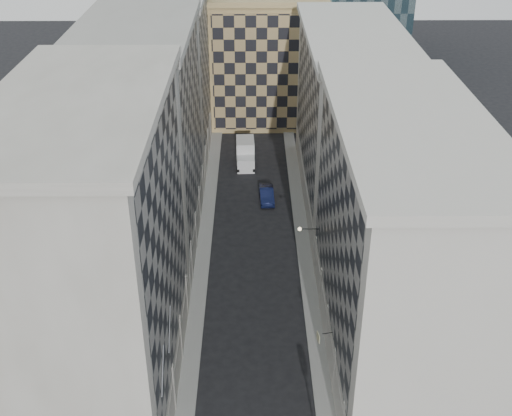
{
  "coord_description": "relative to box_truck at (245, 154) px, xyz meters",
  "views": [
    {
      "loc": [
        -0.23,
        -26.17,
        37.03
      ],
      "look_at": [
        0.1,
        14.1,
        14.08
      ],
      "focal_mm": 45.0,
      "sensor_mm": 36.0,
      "label": 1
    }
  ],
  "objects": [
    {
      "name": "shop_sign",
      "position": [
        5.96,
        -38.91,
        2.47
      ],
      "size": [
        1.21,
        0.72,
        0.8
      ],
      "rotation": [
        0.0,
        0.0,
        0.19
      ],
      "color": "black",
      "rests_on": "ground"
    },
    {
      "name": "bracket_lamp",
      "position": [
        5.38,
        -26.81,
        4.84
      ],
      "size": [
        1.98,
        0.36,
        0.36
      ],
      "color": "black",
      "rests_on": "ground"
    },
    {
      "name": "sidewalk_east",
      "position": [
        6.25,
        -20.81,
        -1.29
      ],
      "size": [
        1.5,
        100.0,
        0.15
      ],
      "primitive_type": "cube",
      "color": "gray",
      "rests_on": "ground"
    },
    {
      "name": "bldg_right_a",
      "position": [
        11.88,
        -35.81,
        8.96
      ],
      "size": [
        10.8,
        26.8,
        20.7
      ],
      "color": "beige",
      "rests_on": "ground"
    },
    {
      "name": "bldg_left_c",
      "position": [
        -9.88,
        4.19,
        9.46
      ],
      "size": [
        10.8,
        22.8,
        21.7
      ],
      "color": "#A19C91",
      "rests_on": "ground"
    },
    {
      "name": "dark_car",
      "position": [
        2.58,
        -10.18,
        -0.6
      ],
      "size": [
        1.84,
        4.73,
        1.54
      ],
      "primitive_type": "imported",
      "rotation": [
        0.0,
        0.0,
        0.05
      ],
      "color": "#10173C",
      "rests_on": "ground"
    },
    {
      "name": "bldg_left_a",
      "position": [
        -9.88,
        -39.81,
        10.46
      ],
      "size": [
        10.8,
        22.8,
        23.7
      ],
      "color": "#A19C91",
      "rests_on": "ground"
    },
    {
      "name": "bldg_right_b",
      "position": [
        11.9,
        -8.81,
        8.48
      ],
      "size": [
        10.8,
        28.8,
        19.7
      ],
      "color": "beige",
      "rests_on": "ground"
    },
    {
      "name": "sidewalk_west",
      "position": [
        -4.25,
        -20.81,
        -1.29
      ],
      "size": [
        1.5,
        100.0,
        0.15
      ],
      "primitive_type": "cube",
      "color": "gray",
      "rests_on": "ground"
    },
    {
      "name": "flagpoles_left",
      "position": [
        -4.9,
        -44.81,
        6.64
      ],
      "size": [
        0.1,
        6.33,
        2.33
      ],
      "color": "gray",
      "rests_on": "ground"
    },
    {
      "name": "bldg_left_b",
      "position": [
        -9.88,
        -17.81,
        9.96
      ],
      "size": [
        10.8,
        22.8,
        22.7
      ],
      "color": "gray",
      "rests_on": "ground"
    },
    {
      "name": "tan_block",
      "position": [
        3.0,
        17.09,
        8.07
      ],
      "size": [
        16.8,
        14.8,
        18.8
      ],
      "color": "tan",
      "rests_on": "ground"
    },
    {
      "name": "box_truck",
      "position": [
        0.0,
        0.0,
        0.0
      ],
      "size": [
        2.51,
        5.78,
        3.13
      ],
      "rotation": [
        0.0,
        0.0,
        0.03
      ],
      "color": "silver",
      "rests_on": "ground"
    }
  ]
}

